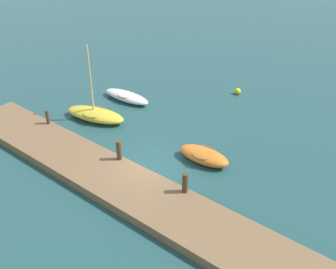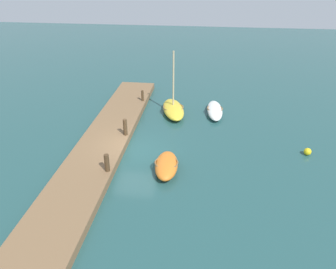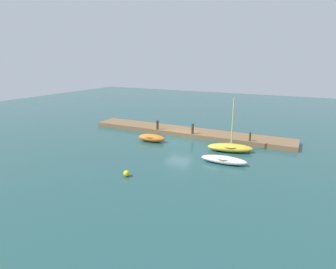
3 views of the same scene
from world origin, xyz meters
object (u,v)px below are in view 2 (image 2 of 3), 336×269
Objects in this scene: marker_buoy at (308,152)px; mooring_post_west at (143,96)px; rowboat_white at (215,110)px; mooring_post_mid_east at (107,163)px; mooring_post_mid_west at (125,127)px; rowboat_yellow at (173,109)px; dinghy_orange at (166,165)px.

mooring_post_west is at bearing -118.91° from marker_buoy.
rowboat_white is 5.73m from mooring_post_west.
marker_buoy is (6.14, 11.11, -0.65)m from mooring_post_west.
rowboat_white is 3.69× the size of mooring_post_mid_east.
mooring_post_mid_west is 2.43× the size of marker_buoy.
rowboat_yellow is 4.43× the size of mooring_post_mid_west.
rowboat_yellow reaches higher than dinghy_orange.
dinghy_orange is 8.42m from rowboat_white.
marker_buoy is at bearing 42.81° from rowboat_white.
marker_buoy is at bearing 105.38° from dinghy_orange.
mooring_post_mid_west is at bearing 180.00° from mooring_post_mid_east.
mooring_post_mid_west is at bearing -52.19° from rowboat_white.
mooring_post_mid_east is at bearing -30.60° from rowboat_yellow.
mooring_post_mid_east is (4.11, 0.00, -0.04)m from mooring_post_mid_west.
mooring_post_mid_east is (8.69, -2.55, 0.55)m from rowboat_yellow.
marker_buoy is (0.37, 11.11, -0.76)m from mooring_post_mid_west.
mooring_post_west is at bearing 180.00° from mooring_post_mid_east.
rowboat_yellow is at bearing -179.78° from dinghy_orange.
mooring_post_west is 0.85× the size of mooring_post_mid_east.
rowboat_white is at bearing 81.68° from rowboat_yellow.
mooring_post_west is (-8.86, -3.01, 0.50)m from dinghy_orange.
mooring_post_west is 1.92× the size of marker_buoy.
rowboat_white is at bearing -133.94° from marker_buoy.
mooring_post_west is at bearing -164.43° from dinghy_orange.
mooring_post_mid_west is 11.15m from marker_buoy.
rowboat_white is 10.65m from mooring_post_mid_east.
rowboat_yellow is 4.79× the size of mooring_post_mid_east.
rowboat_yellow is 10.78× the size of marker_buoy.
rowboat_yellow is at bearing -120.08° from marker_buoy.
mooring_post_mid_west is (-3.10, -3.01, 0.61)m from dinghy_orange.
mooring_post_mid_east is 11.75m from marker_buoy.
mooring_post_west is 0.79× the size of mooring_post_mid_west.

